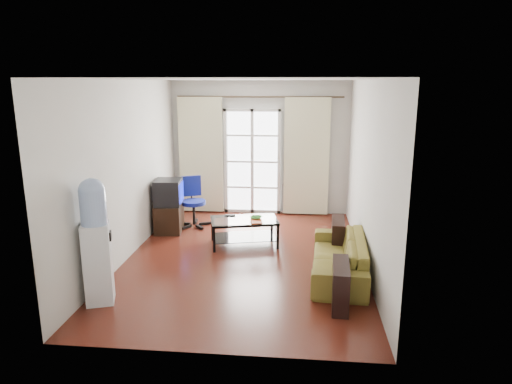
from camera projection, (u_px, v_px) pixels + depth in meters
floor at (245, 258)px, 7.10m from camera, size 5.20×5.20×0.00m
ceiling at (244, 79)px, 6.47m from camera, size 5.20×5.20×0.00m
wall_back at (260, 148)px, 9.30m from camera, size 3.60×0.02×2.70m
wall_front at (210, 226)px, 4.27m from camera, size 3.60×0.02×2.70m
wall_left at (127, 170)px, 6.96m from camera, size 0.02×5.20×2.70m
wall_right at (367, 175)px, 6.61m from camera, size 0.02×5.20×2.70m
french_door at (252, 162)px, 9.32m from camera, size 1.16×0.06×2.15m
curtain_rod at (260, 97)px, 8.96m from camera, size 3.30×0.04×0.04m
curtain_left at (201, 155)px, 9.33m from camera, size 0.90×0.07×2.35m
curtain_right at (306, 157)px, 9.13m from camera, size 0.90×0.07×2.35m
radiator at (298, 199)px, 9.37m from camera, size 0.64×0.12×0.64m
sofa at (339, 256)px, 6.42m from camera, size 1.92×0.93×0.54m
coffee_table at (244, 228)px, 7.60m from camera, size 1.21×0.87×0.44m
bowl at (256, 218)px, 7.56m from camera, size 0.25×0.25×0.05m
book at (251, 222)px, 7.39m from camera, size 0.27×0.31×0.02m
remote at (230, 215)px, 7.76m from camera, size 0.18×0.07×0.02m
tv_stand at (169, 217)px, 8.35m from camera, size 0.54×0.74×0.51m
crt_tv at (167, 192)px, 8.18m from camera, size 0.55×0.54×0.46m
task_chair at (194, 212)px, 8.63m from camera, size 0.83×0.83×0.93m
water_cooler at (96, 239)px, 5.48m from camera, size 0.41×0.41×1.57m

